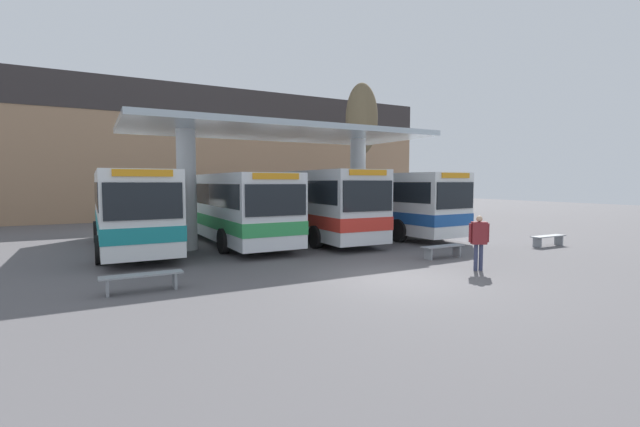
% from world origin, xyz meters
% --- Properties ---
extents(ground_plane, '(100.00, 100.00, 0.00)m').
position_xyz_m(ground_plane, '(0.00, 0.00, 0.00)').
color(ground_plane, '#565456').
extents(townhouse_backdrop, '(40.00, 0.58, 10.08)m').
position_xyz_m(townhouse_backdrop, '(0.00, 23.58, 5.87)').
color(townhouse_backdrop, '#9E7A5B').
rests_on(townhouse_backdrop, ground_plane).
extents(station_canopy, '(13.34, 6.16, 5.17)m').
position_xyz_m(station_canopy, '(0.00, 8.36, 4.46)').
color(station_canopy, silver).
rests_on(station_canopy, ground_plane).
extents(transit_bus_left_bay, '(2.79, 10.30, 3.21)m').
position_xyz_m(transit_bus_left_bay, '(-6.20, 9.71, 1.79)').
color(transit_bus_left_bay, white).
rests_on(transit_bus_left_bay, ground_plane).
extents(transit_bus_center_bay, '(2.90, 12.17, 3.14)m').
position_xyz_m(transit_bus_center_bay, '(-1.93, 10.45, 1.75)').
color(transit_bus_center_bay, silver).
rests_on(transit_bus_center_bay, ground_plane).
extents(transit_bus_right_bay, '(2.86, 11.14, 3.30)m').
position_xyz_m(transit_bus_right_bay, '(1.92, 9.54, 1.83)').
color(transit_bus_right_bay, silver).
rests_on(transit_bus_right_bay, ground_plane).
extents(transit_bus_far_right_bay, '(3.05, 11.98, 3.21)m').
position_xyz_m(transit_bus_far_right_bay, '(5.94, 9.73, 1.80)').
color(transit_bus_far_right_bay, white).
rests_on(transit_bus_far_right_bay, ground_plane).
extents(waiting_bench_near_pillar, '(1.76, 0.44, 0.46)m').
position_xyz_m(waiting_bench_near_pillar, '(3.70, 1.93, 0.34)').
color(waiting_bench_near_pillar, gray).
rests_on(waiting_bench_near_pillar, ground_plane).
extents(waiting_bench_mid_platform, '(1.99, 0.44, 0.46)m').
position_xyz_m(waiting_bench_mid_platform, '(-6.57, 1.93, 0.35)').
color(waiting_bench_mid_platform, gray).
rests_on(waiting_bench_mid_platform, ground_plane).
extents(waiting_bench_far_platform, '(1.87, 0.44, 0.46)m').
position_xyz_m(waiting_bench_far_platform, '(9.87, 1.93, 0.35)').
color(waiting_bench_far_platform, gray).
rests_on(waiting_bench_far_platform, ground_plane).
extents(pedestrian_waiting, '(0.60, 0.44, 1.74)m').
position_xyz_m(pedestrian_waiting, '(3.07, -0.26, 1.06)').
color(pedestrian_waiting, '#333856').
rests_on(pedestrian_waiting, ground_plane).
extents(poplar_tree_behind_left, '(2.28, 2.28, 9.76)m').
position_xyz_m(poplar_tree_behind_left, '(9.43, 15.93, 7.17)').
color(poplar_tree_behind_left, brown).
rests_on(poplar_tree_behind_left, ground_plane).
extents(parked_car_street, '(4.67, 2.08, 2.17)m').
position_xyz_m(parked_car_street, '(-1.22, 20.55, 1.04)').
color(parked_car_street, '#B2B7BC').
rests_on(parked_car_street, ground_plane).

